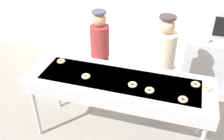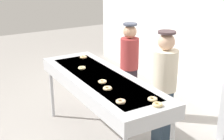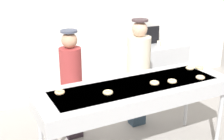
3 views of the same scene
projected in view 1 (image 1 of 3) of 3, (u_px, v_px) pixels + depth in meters
The scene contains 13 objects.
ground_plane at pixel (118, 134), 4.12m from camera, with size 16.00×16.00×0.00m, color #9E9993.
fryer_conveyor at pixel (119, 85), 3.59m from camera, with size 2.54×0.84×1.06m.
plain_donut_0 at pixel (196, 84), 3.41m from camera, with size 0.12×0.12×0.04m, color beige.
plain_donut_1 at pixel (207, 88), 3.34m from camera, with size 0.12×0.12×0.04m, color #E8CB86.
plain_donut_2 at pixel (150, 90), 3.30m from camera, with size 0.12×0.12×0.04m, color beige.
plain_donut_3 at pixel (86, 76), 3.56m from camera, with size 0.12×0.12×0.04m, color beige.
plain_donut_4 at pixel (183, 99), 3.16m from camera, with size 0.12×0.12×0.04m, color beige.
plain_donut_5 at pixel (61, 61), 3.89m from camera, with size 0.12×0.12×0.04m, color #F7C485.
plain_donut_6 at pixel (133, 85), 3.40m from camera, with size 0.12×0.12×0.04m, color beige.
worker_baker at pixel (163, 61), 4.04m from camera, with size 0.36×0.36×1.74m.
worker_assistant at pixel (100, 52), 4.43m from camera, with size 0.31×0.31×1.65m.
prep_counter at pixel (223, 64), 4.98m from camera, with size 1.46×0.56×0.92m, color #B7BABF.
paper_cup_1 at pixel (207, 40), 4.68m from camera, with size 0.08×0.08×0.12m, color beige.
Camera 1 is at (0.73, -2.78, 3.12)m, focal length 42.02 mm.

